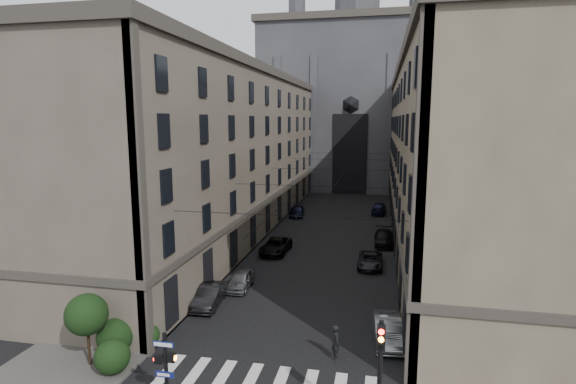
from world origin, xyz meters
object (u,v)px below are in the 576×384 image
Objects in this scene: pedestrian_signal_left at (166,369)px; car_right_near at (388,330)px; car_right_far at (379,209)px; car_right_midnear at (370,260)px; car_right_midfar at (384,238)px; car_left_far at (297,211)px; traffic_light_right at (380,367)px; pedestrian at (336,342)px; car_left_near at (241,280)px; car_left_midnear at (210,296)px; gothic_tower at (355,95)px; car_left_midfar at (276,246)px.

pedestrian_signal_left is 13.30m from car_right_near.
car_right_midnear is at bearing -88.15° from car_right_far.
car_right_midfar is (-0.09, 21.35, -0.00)m from car_right_near.
car_right_far reaches higher than car_left_far.
pedestrian is (-2.32, 6.08, -2.32)m from traffic_light_right.
car_right_far is (8.82, 46.07, -1.55)m from pedestrian_signal_left.
pedestrian_signal_left is 2.06× the size of pedestrian.
pedestrian_signal_left is 9.18m from traffic_light_right.
pedestrian_signal_left is at bearing -108.25° from car_right_midfar.
car_right_midfar is (11.03, 15.00, 0.08)m from car_left_near.
pedestrian reaches higher than car_right_near.
pedestrian reaches higher than car_left_midnear.
car_right_far reaches higher than car_right_midfar.
gothic_tower is 51.48m from car_left_midfar.
car_left_near is 0.87× the size of car_right_near.
gothic_tower reaches higher than car_left_far.
traffic_light_right is at bearing -57.49° from car_left_near.
car_right_midfar is at bearing 50.82° from car_left_near.
traffic_light_right reaches higher than car_left_midfar.
car_left_midfar is 20.18m from pedestrian.
car_left_far is at bearing -100.22° from gothic_tower.
traffic_light_right reaches higher than car_left_midnear.
gothic_tower is 14.87× the size of car_left_near.
car_left_midnear reaches higher than car_left_near.
car_left_midfar is (-10.13, 24.68, -2.57)m from traffic_light_right.
car_left_midnear is 10.89m from pedestrian.
traffic_light_right reaches higher than car_left_near.
car_left_far is 35.27m from car_right_near.
car_left_midnear is at bearing -96.94° from car_left_far.
car_left_far is (-11.21, 41.92, -2.61)m from traffic_light_right.
pedestrian is at bearing -89.63° from car_right_far.
car_left_midnear is at bearing -124.20° from car_right_midfar.
pedestrian_signal_left is (-3.51, -73.46, -15.48)m from gothic_tower.
car_left_far reaches higher than car_left_near.
car_left_near is 26.94m from car_left_far.
car_right_far is (10.34, 30.67, 0.11)m from car_left_near.
car_right_midnear is 16.27m from pedestrian.
car_left_midfar is 23.16m from car_right_far.
gothic_tower reaches higher than car_right_midnear.
traffic_light_right is 18.56m from car_left_near.
traffic_light_right is 1.15× the size of car_right_near.
car_right_midnear is at bearing -12.22° from car_left_midfar.
car_left_midnear is at bearing 135.92° from traffic_light_right.
car_right_far is at bearing 13.06° from car_left_far.
car_left_near is at bearing 67.03° from car_left_midnear.
car_right_midfar is at bearing 89.24° from traffic_light_right.
car_left_midnear is 15.39m from car_right_midnear.
car_left_near is 12.80m from car_right_near.
gothic_tower is 53.78m from car_right_midnear.
car_left_midfar reaches higher than car_left_far.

